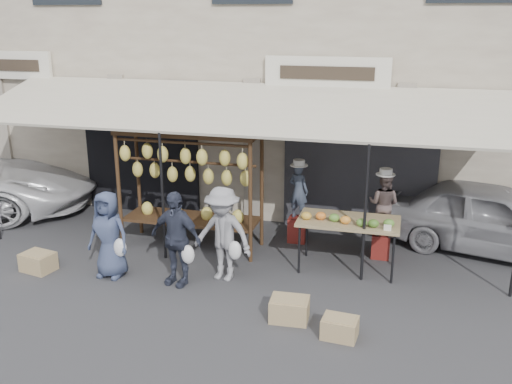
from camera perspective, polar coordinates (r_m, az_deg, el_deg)
ground_plane at (r=9.20m, az=-6.11°, el=-9.99°), size 90.00×90.00×0.00m
shophouse at (r=14.44m, az=2.85°, el=15.06°), size 24.00×6.15×7.30m
awning at (r=10.46m, az=-2.07°, el=8.32°), size 10.00×2.35×2.92m
banana_rack at (r=10.41m, az=-6.71°, el=2.48°), size 2.60×0.90×2.24m
produce_table at (r=9.71m, az=9.21°, el=-2.99°), size 1.70×0.90×1.04m
vendor_left at (r=10.81m, az=4.26°, el=0.09°), size 0.45×0.36×1.07m
vendor_right at (r=10.30m, az=12.64°, el=-1.18°), size 0.65×0.56×1.14m
customer_left at (r=9.73m, az=-14.53°, el=-4.14°), size 0.75×0.51×1.48m
customer_mid at (r=9.24m, az=-8.04°, el=-4.60°), size 0.98×0.57×1.57m
customer_right at (r=9.31m, az=-3.35°, el=-4.22°), size 1.11×0.77×1.59m
stool_left at (r=11.07m, az=4.18°, el=-3.74°), size 0.34×0.34×0.48m
stool_right at (r=10.57m, az=12.36°, el=-5.26°), size 0.37×0.37×0.44m
crate_near_a at (r=8.36m, az=3.36°, el=-11.63°), size 0.56×0.44×0.33m
crate_near_b at (r=8.03m, az=8.38°, el=-13.29°), size 0.50×0.40×0.28m
crate_far at (r=10.51m, az=-20.95°, el=-6.54°), size 0.60×0.50×0.32m
sedan at (r=11.27m, az=22.56°, el=-2.43°), size 4.10×2.44×1.31m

